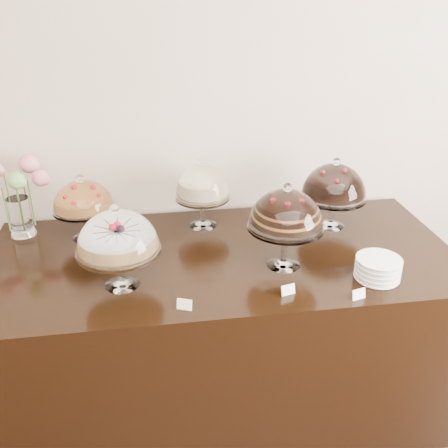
{
  "coord_description": "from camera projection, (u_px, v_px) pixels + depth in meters",
  "views": [
    {
      "loc": [
        -0.38,
        0.42,
        2.07
      ],
      "look_at": [
        -0.08,
        2.4,
        1.08
      ],
      "focal_mm": 40.0,
      "sensor_mm": 36.0,
      "label": 1
    }
  ],
  "objects": [
    {
      "name": "wall_back",
      "position": [
        223.0,
        100.0,
        2.59
      ],
      "size": [
        5.0,
        0.04,
        3.0
      ],
      "primitive_type": "cube",
      "color": "#C2AF9C",
      "rests_on": "ground"
    },
    {
      "name": "display_counter",
      "position": [
        223.0,
        330.0,
        2.55
      ],
      "size": [
        2.2,
        1.0,
        0.9
      ],
      "primitive_type": "cube",
      "color": "black",
      "rests_on": "ground"
    },
    {
      "name": "cake_stand_sugar_sponge",
      "position": [
        117.0,
        236.0,
        2.01
      ],
      "size": [
        0.35,
        0.35,
        0.37
      ],
      "color": "white",
      "rests_on": "display_counter"
    },
    {
      "name": "cake_stand_choco_layer",
      "position": [
        286.0,
        212.0,
        2.14
      ],
      "size": [
        0.34,
        0.34,
        0.4
      ],
      "color": "white",
      "rests_on": "display_counter"
    },
    {
      "name": "cake_stand_cheesecake",
      "position": [
        202.0,
        184.0,
        2.52
      ],
      "size": [
        0.28,
        0.28,
        0.37
      ],
      "color": "white",
      "rests_on": "display_counter"
    },
    {
      "name": "cake_stand_dark_choco",
      "position": [
        334.0,
        184.0,
        2.52
      ],
      "size": [
        0.34,
        0.34,
        0.37
      ],
      "color": "white",
      "rests_on": "display_counter"
    },
    {
      "name": "cake_stand_fruit_tart",
      "position": [
        83.0,
        199.0,
        2.41
      ],
      "size": [
        0.3,
        0.3,
        0.33
      ],
      "color": "white",
      "rests_on": "display_counter"
    },
    {
      "name": "flower_vase",
      "position": [
        16.0,
        193.0,
        2.44
      ],
      "size": [
        0.31,
        0.28,
        0.38
      ],
      "color": "white",
      "rests_on": "display_counter"
    },
    {
      "name": "plate_stack",
      "position": [
        378.0,
        269.0,
        2.14
      ],
      "size": [
        0.19,
        0.19,
        0.09
      ],
      "color": "white",
      "rests_on": "display_counter"
    },
    {
      "name": "price_card_left",
      "position": [
        184.0,
        304.0,
        1.95
      ],
      "size": [
        0.06,
        0.04,
        0.04
      ],
      "primitive_type": "cube",
      "rotation": [
        -0.21,
        0.0,
        -0.39
      ],
      "color": "white",
      "rests_on": "display_counter"
    },
    {
      "name": "price_card_right",
      "position": [
        359.0,
        294.0,
        2.01
      ],
      "size": [
        0.06,
        0.03,
        0.04
      ],
      "primitive_type": "cube",
      "rotation": [
        -0.21,
        0.0,
        0.26
      ],
      "color": "white",
      "rests_on": "display_counter"
    },
    {
      "name": "price_card_extra",
      "position": [
        288.0,
        290.0,
        2.04
      ],
      "size": [
        0.06,
        0.03,
        0.04
      ],
      "primitive_type": "cube",
      "rotation": [
        -0.21,
        0.0,
        0.24
      ],
      "color": "white",
      "rests_on": "display_counter"
    }
  ]
}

